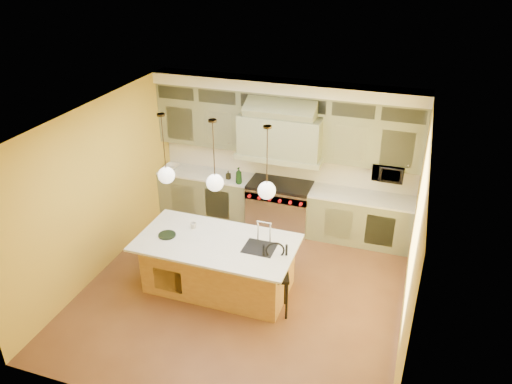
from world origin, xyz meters
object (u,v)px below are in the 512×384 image
(range, at_px, (280,205))
(microwave, at_px, (388,171))
(kitchen_island, at_px, (219,264))
(counter_stool, at_px, (275,275))

(range, distance_m, microwave, 2.18)
(range, bearing_deg, kitchen_island, -100.31)
(range, relative_size, microwave, 2.21)
(kitchen_island, bearing_deg, microwave, 44.67)
(counter_stool, xyz_separation_m, microwave, (1.33, 2.52, 0.80))
(kitchen_island, bearing_deg, counter_stool, -13.10)
(kitchen_island, bearing_deg, range, 80.22)
(microwave, bearing_deg, kitchen_island, -135.87)
(counter_stool, height_order, microwave, microwave)
(range, relative_size, kitchen_island, 0.48)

